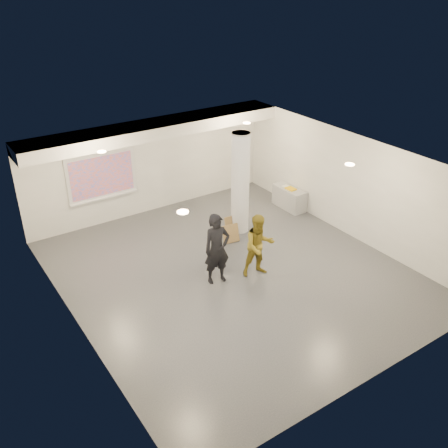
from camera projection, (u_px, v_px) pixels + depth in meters
floor at (233, 273)px, 12.83m from camera, size 8.00×9.00×0.01m
ceiling at (234, 163)px, 11.43m from camera, size 8.00×9.00×0.01m
wall_back at (150, 166)px, 15.44m from camera, size 8.00×0.01×3.00m
wall_front at (378, 318)px, 8.83m from camera, size 8.00×0.01×3.00m
wall_left at (72, 272)px, 10.16m from camera, size 0.01×9.00×3.00m
wall_right at (349, 185)px, 14.11m from camera, size 0.01×9.00×3.00m
soffit_band at (156, 129)px, 14.42m from camera, size 8.00×1.10×0.36m
downlight_nw at (102, 152)px, 12.19m from camera, size 0.22×0.22×0.02m
downlight_ne at (247, 123)px, 14.36m from camera, size 0.22×0.22×0.02m
downlight_sw at (183, 212)px, 9.25m from camera, size 0.22×0.22×0.02m
downlight_se at (350, 164)px, 11.43m from camera, size 0.22×0.22×0.02m
column at (240, 184)px, 14.19m from camera, size 0.52×0.52×3.00m
projection_screen at (102, 176)px, 14.60m from camera, size 2.10×0.13×1.42m
credenza at (289, 198)px, 16.09m from camera, size 0.49×1.18×0.69m
papers_stack at (287, 187)px, 16.02m from camera, size 0.25×0.30×0.02m
postit_pad at (291, 189)px, 15.85m from camera, size 0.25×0.34×0.03m
cardboard_back at (232, 224)px, 14.65m from camera, size 0.49×0.19×0.52m
cardboard_front at (231, 234)px, 14.15m from camera, size 0.50×0.27×0.52m
woman at (217, 249)px, 12.11m from camera, size 0.72×0.53×1.83m
man at (259, 246)px, 12.42m from camera, size 0.93×0.81×1.66m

